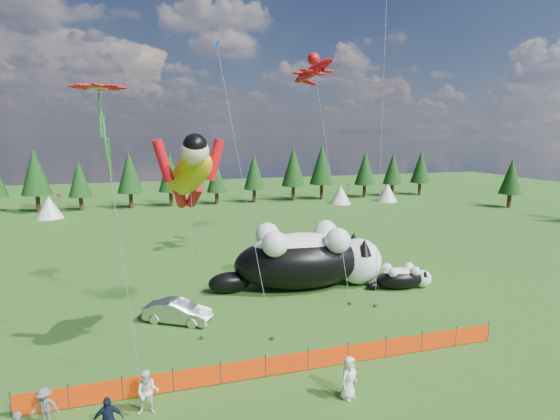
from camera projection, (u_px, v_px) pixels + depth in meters
name	position (u px, v px, depth m)	size (l,w,h in m)	color
ground	(270.00, 343.00, 22.58)	(160.00, 160.00, 0.00)	#0F380A
safety_fence	(287.00, 363.00, 19.66)	(22.06, 0.06, 1.10)	#262626
tree_line	(190.00, 179.00, 64.34)	(90.00, 4.00, 8.00)	black
festival_tents	(271.00, 198.00, 63.16)	(50.00, 3.20, 2.80)	white
cat_large	(307.00, 258.00, 30.46)	(12.36, 5.04, 4.46)	black
cat_small	(403.00, 277.00, 30.44)	(4.68, 2.10, 1.69)	black
car	(178.00, 312.00, 24.99)	(1.36, 3.90, 1.28)	#B5B5BA
spectator_b	(148.00, 393.00, 16.78)	(0.88, 0.52, 1.81)	white
spectator_c	(108.00, 420.00, 15.19)	(1.04, 0.53, 1.77)	#121A32
spectator_d	(45.00, 408.00, 16.08)	(1.00, 0.51, 1.54)	slate
spectator_e	(349.00, 378.00, 17.79)	(0.89, 0.58, 1.81)	white
superhero_kite	(189.00, 175.00, 20.19)	(5.74, 5.99, 11.10)	#DAB40B
gecko_kite	(313.00, 71.00, 35.37)	(5.51, 14.23, 18.91)	red
flower_kite	(99.00, 91.00, 20.23)	(2.87, 6.22, 13.59)	red
diamond_kite_a	(220.00, 63.00, 25.69)	(1.86, 7.09, 17.09)	blue
diamond_kite_b	(386.00, 10.00, 31.67)	(4.53, 8.22, 22.38)	#0D87A1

